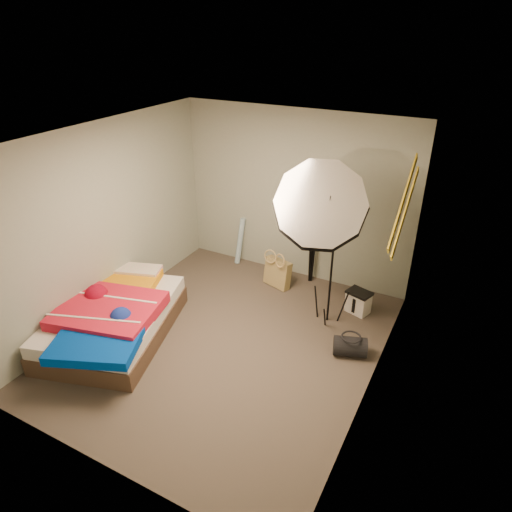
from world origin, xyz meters
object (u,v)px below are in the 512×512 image
Objects in this scene: bed at (113,317)px; photo_umbrella at (320,207)px; tote_bag at (278,273)px; camera_tripod at (313,236)px; camera_case at (358,303)px; wrapping_roll at (240,241)px; duffel_bag at (350,346)px.

photo_umbrella reaches higher than bed.
tote_bag is 0.18× the size of photo_umbrella.
bed is at bearing -125.02° from camera_tripod.
bed is 2.95m from camera_tripod.
photo_umbrella reaches higher than camera_case.
bed is at bearing -100.34° from wrapping_roll.
camera_case is 0.13× the size of bed.
duffel_bag is 2.91m from bed.
photo_umbrella is 1.44m from camera_tripod.
wrapping_roll is 0.33× the size of photo_umbrella.
tote_bag is 1.27m from camera_case.
camera_case is 1.66m from photo_umbrella.
camera_tripod is at bearing 108.07° from duffel_bag.
photo_umbrella is (-0.61, 0.35, 1.53)m from duffel_bag.
tote_bag is at bearing 125.14° from duffel_bag.
photo_umbrella reaches higher than camera_tripod.
camera_tripod reaches higher than camera_case.
duffel_bag is at bearing 20.22° from bed.
wrapping_roll is 0.35× the size of bed.
camera_case is 3.19m from bed.
bed is (-0.44, -2.42, -0.11)m from wrapping_roll.
camera_case is at bearing -13.40° from wrapping_roll.
camera_case is 1.16m from camera_tripod.
bed is 2.87m from photo_umbrella.
wrapping_roll is (-0.85, 0.38, 0.17)m from tote_bag.
tote_bag is at bearing -24.15° from wrapping_roll.
wrapping_roll reaches higher than bed.
tote_bag is 1.79m from photo_umbrella.
wrapping_roll is 2.57× the size of camera_case.
wrapping_roll is at bearing 79.66° from bed.
camera_case is at bearing -28.45° from camera_tripod.
wrapping_roll is at bearing 178.75° from camera_tripod.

